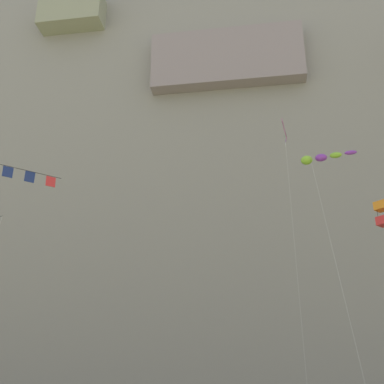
{
  "coord_description": "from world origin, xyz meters",
  "views": [
    {
      "loc": [
        2.69,
        -3.69,
        3.29
      ],
      "look_at": [
        -1.21,
        22.71,
        14.06
      ],
      "focal_mm": 44.93,
      "sensor_mm": 36.0,
      "label": 1
    }
  ],
  "objects": [
    {
      "name": "kite_windsock_upper_right",
      "position": [
        6.96,
        26.36,
        17.47
      ],
      "size": [
        3.7,
        4.7,
        17.82
      ],
      "color": "#8CCC33",
      "rests_on": "ground"
    },
    {
      "name": "cliff_face",
      "position": [
        0.02,
        57.22,
        35.69
      ],
      "size": [
        180.0,
        32.35,
        71.37
      ],
      "color": "gray",
      "rests_on": "ground"
    },
    {
      "name": "kite_diamond_far_left",
      "position": [
        5.42,
        35.65,
        24.29
      ],
      "size": [
        0.38,
        2.29,
        26.11
      ],
      "color": "#CC3399",
      "rests_on": "ground"
    },
    {
      "name": "kite_box_near_cliff",
      "position": [
        9.43,
        22.35,
        11.98
      ],
      "size": [
        1.02,
        3.99,
        12.7
      ],
      "color": "orange",
      "rests_on": "ground"
    }
  ]
}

